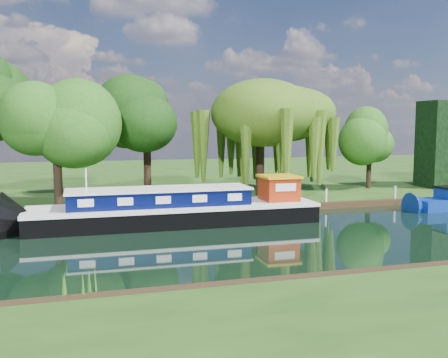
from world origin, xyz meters
name	(u,v)px	position (x,y,z in m)	size (l,w,h in m)	color
ground	(349,233)	(0.00, 0.00, 0.00)	(120.00, 120.00, 0.00)	black
far_bank	(204,175)	(0.00, 34.00, 0.23)	(120.00, 52.00, 0.45)	#1B3F11
dutch_barge	(178,209)	(-8.89, 5.33, 0.93)	(17.88, 4.18, 3.77)	black
red_dinghy	(204,223)	(-7.22, 5.27, 0.00)	(2.50, 3.50, 0.72)	#96260A
willow_left	(260,115)	(-0.44, 13.38, 7.00)	(7.52, 7.52, 9.02)	black
willow_right	(284,121)	(2.12, 14.54, 6.53)	(6.84, 6.84, 8.33)	black
tree_far_left	(56,122)	(-16.15, 10.91, 6.35)	(5.35, 5.35, 8.62)	black
tree_far_mid	(147,120)	(-9.33, 15.89, 6.58)	(5.44, 5.44, 8.90)	black
tree_far_right	(370,140)	(10.78, 14.93, 4.85)	(3.89, 3.89, 6.37)	black
lamppost	(284,174)	(0.50, 10.50, 2.42)	(0.36, 0.36, 2.56)	silver
mooring_posts	(283,197)	(-0.50, 8.40, 0.95)	(19.16, 0.16, 1.00)	silver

